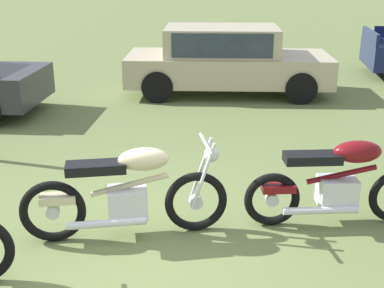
{
  "coord_description": "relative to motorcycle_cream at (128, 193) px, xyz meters",
  "views": [
    {
      "loc": [
        -0.74,
        -4.67,
        2.76
      ],
      "look_at": [
        0.75,
        0.59,
        0.83
      ],
      "focal_mm": 48.95,
      "sensor_mm": 36.0,
      "label": 1
    }
  ],
  "objects": [
    {
      "name": "ground_plane",
      "position": [
        0.05,
        -0.23,
        -0.49
      ],
      "size": [
        120.0,
        120.0,
        0.0
      ],
      "primitive_type": "plane",
      "color": "olive"
    },
    {
      "name": "car_beige",
      "position": [
        3.02,
        5.62,
        0.31
      ],
      "size": [
        4.62,
        2.97,
        1.43
      ],
      "rotation": [
        0.0,
        0.0,
        -0.32
      ],
      "color": "#BCAD8C",
      "rests_on": "ground"
    },
    {
      "name": "motorcycle_maroon",
      "position": [
        2.23,
        -0.35,
        -0.0
      ],
      "size": [
        1.96,
        0.75,
        1.02
      ],
      "rotation": [
        0.0,
        0.0,
        -0.22
      ],
      "color": "black",
      "rests_on": "ground"
    },
    {
      "name": "motorcycle_cream",
      "position": [
        0.0,
        0.0,
        0.0
      ],
      "size": [
        2.15,
        0.64,
        1.02
      ],
      "rotation": [
        0.0,
        0.0,
        -0.12
      ],
      "color": "black",
      "rests_on": "ground"
    }
  ]
}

